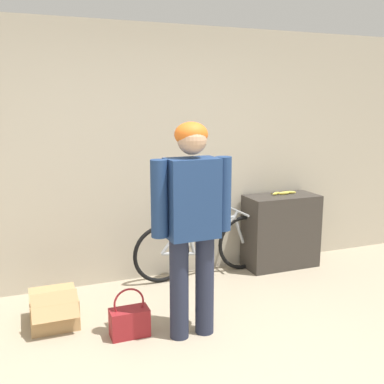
{
  "coord_description": "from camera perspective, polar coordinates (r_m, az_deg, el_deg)",
  "views": [
    {
      "loc": [
        -1.13,
        -2.2,
        1.83
      ],
      "look_at": [
        0.07,
        0.9,
        1.17
      ],
      "focal_mm": 42.0,
      "sensor_mm": 36.0,
      "label": 1
    }
  ],
  "objects": [
    {
      "name": "wall_back",
      "position": [
        4.61,
        -6.81,
        4.57
      ],
      "size": [
        8.0,
        0.07,
        2.6
      ],
      "color": "#B7AD99",
      "rests_on": "ground_plane"
    },
    {
      "name": "side_shelf",
      "position": [
        5.18,
        11.21,
        -4.88
      ],
      "size": [
        0.82,
        0.39,
        0.82
      ],
      "color": "#38332D",
      "rests_on": "ground_plane"
    },
    {
      "name": "person",
      "position": [
        3.43,
        -0.01,
        -2.67
      ],
      "size": [
        0.65,
        0.26,
        1.7
      ],
      "rotation": [
        0.0,
        0.0,
        0.03
      ],
      "color": "#23283D",
      "rests_on": "ground_plane"
    },
    {
      "name": "bicycle",
      "position": [
        4.83,
        1.52,
        -6.82
      ],
      "size": [
        1.57,
        0.46,
        0.68
      ],
      "rotation": [
        0.0,
        0.0,
        0.04
      ],
      "color": "black",
      "rests_on": "ground_plane"
    },
    {
      "name": "banana",
      "position": [
        5.14,
        11.49,
        -0.12
      ],
      "size": [
        0.31,
        0.08,
        0.03
      ],
      "color": "#EAD64C",
      "rests_on": "side_shelf"
    },
    {
      "name": "handbag",
      "position": [
        3.75,
        -7.94,
        -15.9
      ],
      "size": [
        0.31,
        0.16,
        0.4
      ],
      "color": "maroon",
      "rests_on": "ground_plane"
    },
    {
      "name": "cardboard_box",
      "position": [
        4.07,
        -17.15,
        -13.97
      ],
      "size": [
        0.38,
        0.51,
        0.34
      ],
      "color": "tan",
      "rests_on": "ground_plane"
    }
  ]
}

